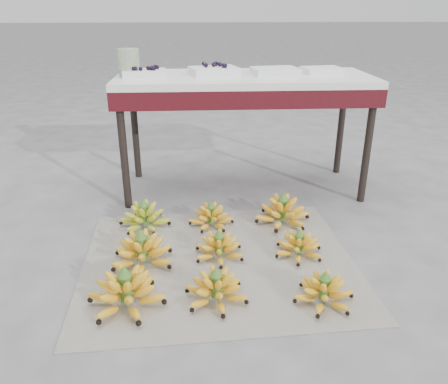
{
  "coord_description": "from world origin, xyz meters",
  "views": [
    {
      "loc": [
        -0.2,
        -1.78,
        1.11
      ],
      "look_at": [
        -0.08,
        0.19,
        0.26
      ],
      "focal_mm": 35.0,
      "sensor_mm": 36.0,
      "label": 1
    }
  ],
  "objects": [
    {
      "name": "bunch_back_center",
      "position": [
        -0.14,
        0.33,
        0.05
      ],
      "size": [
        0.29,
        0.29,
        0.14
      ],
      "rotation": [
        0.0,
        0.0,
        -0.3
      ],
      "color": "yellow",
      "rests_on": "newspaper_mat"
    },
    {
      "name": "bunch_front_right",
      "position": [
        0.29,
        -0.37,
        0.06
      ],
      "size": [
        0.25,
        0.25,
        0.15
      ],
      "rotation": [
        0.0,
        0.0,
        -0.06
      ],
      "color": "yellow",
      "rests_on": "newspaper_mat"
    },
    {
      "name": "bunch_back_left",
      "position": [
        -0.5,
        0.33,
        0.06
      ],
      "size": [
        0.29,
        0.29,
        0.16
      ],
      "rotation": [
        0.0,
        0.0,
        -0.09
      ],
      "color": "#94B024",
      "rests_on": "newspaper_mat"
    },
    {
      "name": "bunch_mid_right",
      "position": [
        0.26,
        -0.0,
        0.05
      ],
      "size": [
        0.25,
        0.25,
        0.14
      ],
      "rotation": [
        0.0,
        0.0,
        0.07
      ],
      "color": "yellow",
      "rests_on": "newspaper_mat"
    },
    {
      "name": "tray_right",
      "position": [
        0.26,
        0.85,
        0.75
      ],
      "size": [
        0.29,
        0.23,
        0.04
      ],
      "color": "silver",
      "rests_on": "vendor_table"
    },
    {
      "name": "bunch_mid_center",
      "position": [
        -0.11,
        0.0,
        0.06
      ],
      "size": [
        0.26,
        0.26,
        0.15
      ],
      "rotation": [
        0.0,
        0.0,
        0.08
      ],
      "color": "yellow",
      "rests_on": "newspaper_mat"
    },
    {
      "name": "bunch_mid_left",
      "position": [
        -0.47,
        -0.04,
        0.07
      ],
      "size": [
        0.36,
        0.36,
        0.18
      ],
      "rotation": [
        0.0,
        0.0,
        0.29
      ],
      "color": "yellow",
      "rests_on": "newspaper_mat"
    },
    {
      "name": "bunch_front_center",
      "position": [
        -0.14,
        -0.33,
        0.06
      ],
      "size": [
        0.34,
        0.34,
        0.16
      ],
      "rotation": [
        0.0,
        0.0,
        0.42
      ],
      "color": "yellow",
      "rests_on": "newspaper_mat"
    },
    {
      "name": "tray_far_left",
      "position": [
        -0.5,
        0.82,
        0.75
      ],
      "size": [
        0.26,
        0.2,
        0.06
      ],
      "color": "silver",
      "rests_on": "vendor_table"
    },
    {
      "name": "ground",
      "position": [
        0.0,
        0.0,
        0.0
      ],
      "size": [
        60.0,
        60.0,
        0.0
      ],
      "primitive_type": "plane",
      "color": "#5B5B5D",
      "rests_on": "ground"
    },
    {
      "name": "tray_left",
      "position": [
        -0.1,
        0.88,
        0.75
      ],
      "size": [
        0.31,
        0.26,
        0.07
      ],
      "color": "silver",
      "rests_on": "vendor_table"
    },
    {
      "name": "vendor_table",
      "position": [
        0.08,
        0.86,
        0.64
      ],
      "size": [
        1.51,
        0.6,
        0.73
      ],
      "color": "black",
      "rests_on": "ground"
    },
    {
      "name": "tray_far_right",
      "position": [
        0.56,
        0.9,
        0.74
      ],
      "size": [
        0.25,
        0.2,
        0.04
      ],
      "color": "silver",
      "rests_on": "vendor_table"
    },
    {
      "name": "bunch_back_right",
      "position": [
        0.25,
        0.34,
        0.07
      ],
      "size": [
        0.36,
        0.36,
        0.18
      ],
      "rotation": [
        0.0,
        0.0,
        -0.26
      ],
      "color": "yellow",
      "rests_on": "newspaper_mat"
    },
    {
      "name": "bunch_front_left",
      "position": [
        -0.5,
        -0.34,
        0.07
      ],
      "size": [
        0.39,
        0.39,
        0.19
      ],
      "rotation": [
        0.0,
        0.0,
        -0.34
      ],
      "color": "yellow",
      "rests_on": "newspaper_mat"
    },
    {
      "name": "newspaper_mat",
      "position": [
        -0.12,
        -0.04,
        0.0
      ],
      "size": [
        1.3,
        1.11,
        0.01
      ],
      "primitive_type": "cube",
      "rotation": [
        0.0,
        0.0,
        0.05
      ],
      "color": "silver",
      "rests_on": "ground"
    },
    {
      "name": "glass_jar",
      "position": [
        -0.59,
        0.85,
        0.8
      ],
      "size": [
        0.16,
        0.16,
        0.15
      ],
      "primitive_type": "cylinder",
      "rotation": [
        0.0,
        0.0,
        -0.4
      ],
      "color": "#DBF3C1",
      "rests_on": "vendor_table"
    }
  ]
}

